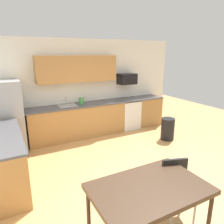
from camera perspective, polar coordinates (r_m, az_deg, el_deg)
The scene contains 17 objects.
ground_plane at distance 4.52m, azimuth 6.19°, elevation -15.42°, with size 12.00×12.00×0.00m, color tan.
wall_back at distance 6.31m, azimuth -7.10°, elevation 6.64°, with size 5.80×0.10×2.70m, color white.
cabinet_run_back at distance 6.07m, azimuth -9.08°, elevation -2.55°, with size 2.72×0.60×0.90m, color #AD7A42.
cabinet_run_back_right at distance 7.15m, azimuth 9.18°, elevation 0.24°, with size 0.83×0.60×0.90m, color #AD7A42.
cabinet_run_left at distance 4.40m, azimuth -26.72°, elevation -11.39°, with size 0.60×2.00×0.90m, color #AD7A42.
countertop_back at distance 6.07m, azimuth -5.77°, elevation 2.19°, with size 4.80×0.64×0.04m, color #4C4C51.
countertop_left at distance 4.22m, azimuth -27.49°, elevation -5.65°, with size 0.64×2.00×0.04m, color #4C4C51.
upper_cabinets_back at distance 5.94m, azimuth -9.25°, elevation 11.35°, with size 2.20×0.34×0.70m, color #AD7A42.
refrigerator at distance 5.59m, azimuth -26.54°, elevation -1.27°, with size 0.76×0.70×1.71m, color #9EA0A5.
oven_range at distance 6.75m, azimuth 4.31°, elevation -0.47°, with size 0.60×0.60×0.91m.
microwave at distance 6.62m, azimuth 4.04°, elevation 8.83°, with size 0.54×0.36×0.32m, color black.
sink_basin at distance 5.87m, azimuth -11.76°, elevation 1.07°, with size 0.48×0.40×0.14m, color #A5A8AD.
sink_faucet at distance 6.00m, azimuth -12.33°, elevation 2.93°, with size 0.02×0.02×0.24m, color #B2B5BA.
dining_table at distance 2.78m, azimuth 9.94°, elevation -20.16°, with size 1.40×0.90×0.77m.
chair_near_table at distance 3.34m, azimuth 16.98°, elevation -18.09°, with size 0.51×0.51×0.85m.
trash_bin at distance 6.06m, azimuth 14.66°, elevation -4.39°, with size 0.36×0.36×0.60m, color black.
kettle at distance 6.01m, azimuth -8.21°, elevation 2.94°, with size 0.14×0.14×0.20m, color #4CA54C.
Camera 1 is at (-2.22, -3.18, 2.32)m, focal length 34.15 mm.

